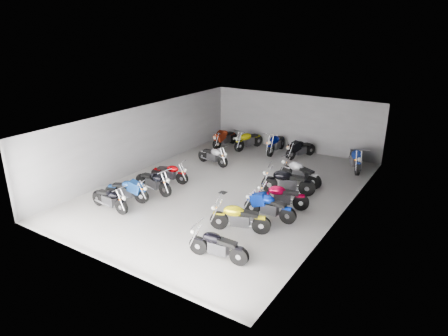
{
  "coord_description": "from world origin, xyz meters",
  "views": [
    {
      "loc": [
        8.66,
        -13.92,
        7.04
      ],
      "look_at": [
        -0.18,
        -0.14,
        1.0
      ],
      "focal_mm": 32.0,
      "sensor_mm": 36.0,
      "label": 1
    }
  ],
  "objects_px": {
    "motorcycle_back_b": "(248,140)",
    "motorcycle_back_a": "(225,138)",
    "motorcycle_left_f": "(213,156)",
    "motorcycle_right_b": "(239,218)",
    "motorcycle_left_b": "(127,190)",
    "motorcycle_left_c": "(153,182)",
    "motorcycle_right_d": "(282,196)",
    "motorcycle_right_a": "(217,246)",
    "motorcycle_left_d": "(170,173)",
    "motorcycle_right_e": "(287,182)",
    "drain_grate": "(223,192)",
    "motorcycle_right_c": "(269,207)",
    "motorcycle_right_f": "(300,173)",
    "motorcycle_back_c": "(276,143)",
    "motorcycle_back_d": "(300,149)",
    "motorcycle_back_f": "(355,159)",
    "motorcycle_left_a": "(110,199)"
  },
  "relations": [
    {
      "from": "motorcycle_back_b",
      "to": "motorcycle_back_a",
      "type": "bearing_deg",
      "value": 26.73
    },
    {
      "from": "motorcycle_left_f",
      "to": "motorcycle_right_b",
      "type": "distance_m",
      "value": 7.13
    },
    {
      "from": "motorcycle_left_b",
      "to": "motorcycle_back_b",
      "type": "height_order",
      "value": "motorcycle_back_b"
    },
    {
      "from": "motorcycle_left_c",
      "to": "motorcycle_right_d",
      "type": "relative_size",
      "value": 1.05
    },
    {
      "from": "motorcycle_right_a",
      "to": "motorcycle_left_b",
      "type": "bearing_deg",
      "value": 66.75
    },
    {
      "from": "motorcycle_left_f",
      "to": "motorcycle_right_b",
      "type": "bearing_deg",
      "value": 50.66
    },
    {
      "from": "motorcycle_left_d",
      "to": "motorcycle_right_b",
      "type": "height_order",
      "value": "motorcycle_right_b"
    },
    {
      "from": "motorcycle_right_e",
      "to": "drain_grate",
      "type": "bearing_deg",
      "value": 103.18
    },
    {
      "from": "motorcycle_right_c",
      "to": "motorcycle_right_f",
      "type": "height_order",
      "value": "motorcycle_right_f"
    },
    {
      "from": "motorcycle_back_c",
      "to": "motorcycle_right_e",
      "type": "bearing_deg",
      "value": 116.88
    },
    {
      "from": "motorcycle_right_f",
      "to": "motorcycle_back_b",
      "type": "bearing_deg",
      "value": 67.75
    },
    {
      "from": "motorcycle_back_c",
      "to": "motorcycle_back_d",
      "type": "distance_m",
      "value": 1.5
    },
    {
      "from": "motorcycle_right_b",
      "to": "motorcycle_right_e",
      "type": "xyz_separation_m",
      "value": [
        0.07,
        3.95,
        0.03
      ]
    },
    {
      "from": "motorcycle_left_c",
      "to": "motorcycle_right_e",
      "type": "xyz_separation_m",
      "value": [
        4.94,
        3.02,
        0.05
      ]
    },
    {
      "from": "motorcycle_right_e",
      "to": "motorcycle_right_d",
      "type": "bearing_deg",
      "value": 178.11
    },
    {
      "from": "drain_grate",
      "to": "motorcycle_right_a",
      "type": "height_order",
      "value": "motorcycle_right_a"
    },
    {
      "from": "motorcycle_right_f",
      "to": "motorcycle_back_b",
      "type": "relative_size",
      "value": 1.0
    },
    {
      "from": "motorcycle_right_e",
      "to": "motorcycle_left_c",
      "type": "bearing_deg",
      "value": 104.2
    },
    {
      "from": "motorcycle_left_f",
      "to": "motorcycle_back_b",
      "type": "relative_size",
      "value": 0.91
    },
    {
      "from": "motorcycle_right_a",
      "to": "motorcycle_right_b",
      "type": "xyz_separation_m",
      "value": [
        -0.34,
        1.9,
        0.04
      ]
    },
    {
      "from": "motorcycle_right_d",
      "to": "motorcycle_back_f",
      "type": "height_order",
      "value": "motorcycle_back_f"
    },
    {
      "from": "motorcycle_left_d",
      "to": "motorcycle_right_c",
      "type": "height_order",
      "value": "motorcycle_right_c"
    },
    {
      "from": "motorcycle_right_a",
      "to": "motorcycle_back_d",
      "type": "distance_m",
      "value": 10.85
    },
    {
      "from": "motorcycle_left_b",
      "to": "motorcycle_right_e",
      "type": "distance_m",
      "value": 6.78
    },
    {
      "from": "motorcycle_back_b",
      "to": "motorcycle_back_f",
      "type": "distance_m",
      "value": 6.2
    },
    {
      "from": "motorcycle_back_c",
      "to": "motorcycle_right_b",
      "type": "bearing_deg",
      "value": 104.0
    },
    {
      "from": "motorcycle_left_c",
      "to": "motorcycle_right_c",
      "type": "bearing_deg",
      "value": 100.8
    },
    {
      "from": "motorcycle_back_d",
      "to": "motorcycle_back_f",
      "type": "height_order",
      "value": "motorcycle_back_f"
    },
    {
      "from": "drain_grate",
      "to": "motorcycle_right_d",
      "type": "bearing_deg",
      "value": -0.55
    },
    {
      "from": "motorcycle_right_f",
      "to": "motorcycle_back_f",
      "type": "bearing_deg",
      "value": -12.18
    },
    {
      "from": "motorcycle_left_f",
      "to": "motorcycle_right_c",
      "type": "height_order",
      "value": "motorcycle_right_c"
    },
    {
      "from": "motorcycle_left_a",
      "to": "motorcycle_back_f",
      "type": "height_order",
      "value": "motorcycle_back_f"
    },
    {
      "from": "motorcycle_right_f",
      "to": "motorcycle_back_f",
      "type": "distance_m",
      "value": 3.64
    },
    {
      "from": "motorcycle_right_c",
      "to": "motorcycle_back_b",
      "type": "relative_size",
      "value": 0.95
    },
    {
      "from": "motorcycle_left_c",
      "to": "motorcycle_right_b",
      "type": "xyz_separation_m",
      "value": [
        4.87,
        -0.93,
        0.01
      ]
    },
    {
      "from": "motorcycle_back_b",
      "to": "motorcycle_back_d",
      "type": "bearing_deg",
      "value": -163.08
    },
    {
      "from": "motorcycle_left_c",
      "to": "motorcycle_back_d",
      "type": "bearing_deg",
      "value": 161.4
    },
    {
      "from": "motorcycle_right_d",
      "to": "motorcycle_back_a",
      "type": "distance_m",
      "value": 8.65
    },
    {
      "from": "motorcycle_left_d",
      "to": "motorcycle_back_b",
      "type": "distance_m",
      "value": 6.44
    },
    {
      "from": "motorcycle_left_f",
      "to": "motorcycle_right_e",
      "type": "height_order",
      "value": "motorcycle_right_e"
    },
    {
      "from": "motorcycle_right_d",
      "to": "motorcycle_back_a",
      "type": "bearing_deg",
      "value": 28.1
    },
    {
      "from": "drain_grate",
      "to": "motorcycle_left_f",
      "type": "bearing_deg",
      "value": 130.76
    },
    {
      "from": "motorcycle_left_a",
      "to": "motorcycle_right_b",
      "type": "xyz_separation_m",
      "value": [
        5.16,
        1.27,
        0.05
      ]
    },
    {
      "from": "motorcycle_back_f",
      "to": "motorcycle_right_f",
      "type": "bearing_deg",
      "value": 39.74
    },
    {
      "from": "motorcycle_left_c",
      "to": "motorcycle_right_c",
      "type": "relative_size",
      "value": 1.02
    },
    {
      "from": "motorcycle_left_c",
      "to": "motorcycle_back_f",
      "type": "bearing_deg",
      "value": 144.76
    },
    {
      "from": "motorcycle_right_c",
      "to": "motorcycle_back_a",
      "type": "bearing_deg",
      "value": 40.09
    },
    {
      "from": "motorcycle_left_f",
      "to": "motorcycle_back_f",
      "type": "bearing_deg",
      "value": 125.7
    },
    {
      "from": "motorcycle_back_a",
      "to": "motorcycle_back_c",
      "type": "relative_size",
      "value": 0.94
    },
    {
      "from": "motorcycle_left_c",
      "to": "motorcycle_back_f",
      "type": "height_order",
      "value": "motorcycle_back_f"
    }
  ]
}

